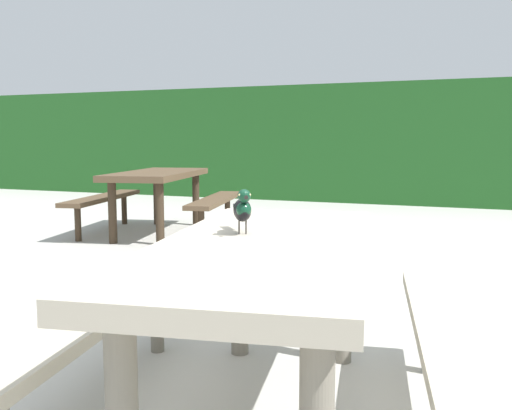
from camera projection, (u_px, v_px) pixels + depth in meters
hedge_wall at (440, 144)px, 9.78m from camera, size 28.00×1.27×2.08m
picnic_table_foreground at (265, 287)px, 2.14m from camera, size 1.94×1.97×0.74m
bird_grackle at (243, 209)px, 2.22m from camera, size 0.17×0.26×0.18m
picnic_table_mid_left at (158, 187)px, 6.63m from camera, size 1.99×2.02×0.74m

